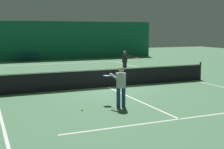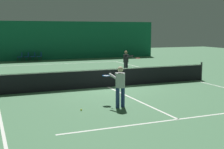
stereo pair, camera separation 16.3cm
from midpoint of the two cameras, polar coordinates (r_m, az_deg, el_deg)
ground_plane at (r=16.28m, az=-1.12°, el=-2.29°), size 60.00×60.00×0.00m
backdrop_curtain at (r=31.44m, az=-12.09°, el=6.08°), size 23.00×0.12×3.78m
court_line_baseline_far at (r=27.58m, az=-10.36°, el=1.91°), size 11.00×0.10×0.00m
court_line_service_far at (r=22.28m, az=-7.25°, el=0.50°), size 8.25×0.10×0.00m
court_line_service_near at (r=10.76m, az=11.78°, el=-7.98°), size 8.25×0.10×0.00m
court_line_sideline_right at (r=18.99m, az=14.47°, el=-1.03°), size 0.10×23.80×0.00m
court_line_centre at (r=16.28m, az=-1.12°, el=-2.29°), size 0.10×12.80×0.00m
tennis_net at (r=16.20m, az=-1.13°, el=-0.52°), size 12.00×0.10×1.07m
player_near at (r=11.93m, az=1.15°, el=-1.66°), size 0.62×1.36×1.58m
player_far at (r=21.21m, az=2.23°, el=2.62°), size 0.95×1.29×1.55m
courtside_chair_0 at (r=30.57m, az=-16.90°, el=3.21°), size 0.44×0.44×0.84m
courtside_chair_1 at (r=30.64m, az=-15.78°, el=3.26°), size 0.44×0.44×0.84m
courtside_chair_2 at (r=30.72m, az=-14.67°, el=3.32°), size 0.44×0.44×0.84m
courtside_chair_3 at (r=30.81m, az=-13.57°, el=3.37°), size 0.44×0.44×0.84m
tennis_ball at (r=11.63m, az=-5.89°, el=-6.46°), size 0.07×0.07×0.07m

